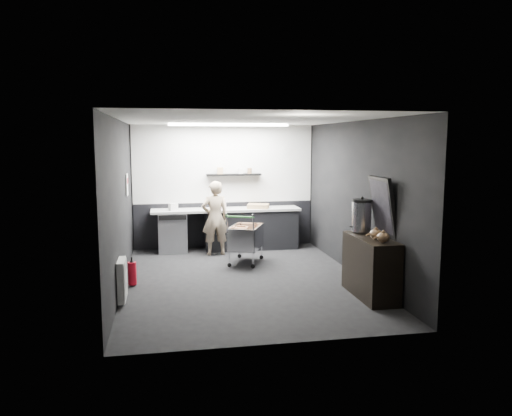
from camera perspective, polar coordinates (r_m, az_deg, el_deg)
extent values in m
plane|color=black|center=(8.62, -1.41, -8.19)|extent=(5.50, 5.50, 0.00)
plane|color=white|center=(8.29, -1.47, 10.05)|extent=(5.50, 5.50, 0.00)
plane|color=black|center=(11.06, -3.67, 2.47)|extent=(5.50, 0.00, 5.50)
plane|color=black|center=(5.68, 2.90, -2.58)|extent=(5.50, 0.00, 5.50)
plane|color=black|center=(8.28, -15.25, 0.42)|extent=(0.00, 5.50, 5.50)
plane|color=black|center=(8.88, 11.42, 1.03)|extent=(0.00, 5.50, 5.50)
cube|color=silver|center=(11.00, -3.68, 5.05)|extent=(3.95, 0.02, 1.70)
cube|color=black|center=(11.15, -3.62, -1.90)|extent=(3.95, 0.02, 1.00)
cube|color=black|center=(10.93, -2.56, 3.83)|extent=(1.20, 0.22, 0.04)
cylinder|color=silver|center=(11.23, 3.47, 6.64)|extent=(0.20, 0.03, 0.20)
cube|color=white|center=(9.54, -14.53, 2.60)|extent=(0.02, 0.30, 0.40)
cube|color=red|center=(9.54, -14.51, 3.02)|extent=(0.02, 0.22, 0.10)
cube|color=silver|center=(7.59, -15.08, -7.94)|extent=(0.10, 0.50, 0.60)
cube|color=white|center=(10.12, -3.12, 9.46)|extent=(2.40, 0.20, 0.04)
cube|color=black|center=(10.94, -0.56, -2.47)|extent=(2.00, 0.56, 0.85)
cube|color=#B8B9B4|center=(10.79, -3.44, -0.20)|extent=(3.20, 0.60, 0.05)
cube|color=#9EA0A5|center=(10.78, -9.50, -2.72)|extent=(0.60, 0.58, 0.85)
cube|color=black|center=(10.43, -9.52, -1.10)|extent=(0.56, 0.02, 0.10)
imported|color=beige|center=(10.33, -4.70, -1.16)|extent=(0.58, 0.40, 1.54)
cube|color=silver|center=(9.69, -1.16, -4.55)|extent=(0.82, 0.97, 0.02)
cube|color=silver|center=(9.61, -2.68, -3.38)|extent=(0.35, 0.77, 0.44)
cube|color=silver|center=(9.69, 0.35, -3.28)|extent=(0.35, 0.77, 0.44)
cube|color=silver|center=(9.25, -0.76, -3.81)|extent=(0.50, 0.23, 0.44)
cube|color=silver|center=(10.04, -1.53, -2.90)|extent=(0.50, 0.23, 0.44)
cylinder|color=silver|center=(9.32, -2.18, -5.90)|extent=(0.02, 0.02, 0.29)
cylinder|color=silver|center=(9.40, 0.59, -5.79)|extent=(0.02, 0.02, 0.29)
cylinder|color=silver|center=(10.05, -2.79, -4.91)|extent=(0.02, 0.02, 0.29)
cylinder|color=silver|center=(10.11, -0.22, -4.81)|extent=(0.02, 0.02, 0.29)
cylinder|color=#258A28|center=(9.11, -0.70, -1.03)|extent=(0.50, 0.24, 0.03)
cube|color=brown|center=(9.72, -1.94, -3.33)|extent=(0.33, 0.36, 0.37)
cube|color=brown|center=(9.56, -0.24, -3.64)|extent=(0.30, 0.34, 0.33)
cylinder|color=black|center=(9.36, -2.17, -6.66)|extent=(0.08, 0.06, 0.08)
cylinder|color=black|center=(10.07, -2.79, -5.61)|extent=(0.08, 0.06, 0.08)
cylinder|color=black|center=(9.43, 0.59, -6.54)|extent=(0.08, 0.06, 0.08)
cylinder|color=black|center=(10.14, -0.22, -5.51)|extent=(0.08, 0.06, 0.08)
cube|color=black|center=(7.81, 12.95, -6.60)|extent=(0.46, 1.22, 0.92)
cylinder|color=silver|center=(8.04, 11.96, -0.98)|extent=(0.31, 0.31, 0.47)
cylinder|color=black|center=(8.00, 12.01, 0.82)|extent=(0.31, 0.31, 0.04)
sphere|color=black|center=(8.00, 12.02, 1.11)|extent=(0.05, 0.05, 0.05)
ellipsoid|color=brown|center=(7.56, 13.53, -2.91)|extent=(0.18, 0.18, 0.15)
ellipsoid|color=brown|center=(7.33, 14.34, -3.26)|extent=(0.18, 0.18, 0.15)
cube|color=black|center=(7.76, 14.29, 0.16)|extent=(0.21, 0.71, 0.91)
cube|color=black|center=(7.75, 14.12, 0.16)|extent=(0.15, 0.61, 0.78)
cylinder|color=red|center=(8.46, -13.96, -7.26)|extent=(0.14, 0.14, 0.37)
cone|color=black|center=(8.41, -14.01, -5.88)|extent=(0.09, 0.09, 0.06)
cylinder|color=black|center=(8.40, -14.02, -5.63)|extent=(0.03, 0.03, 0.06)
cube|color=tan|center=(10.83, 0.25, 0.22)|extent=(0.53, 0.46, 0.09)
cylinder|color=beige|center=(10.76, -3.96, 0.45)|extent=(0.20, 0.20, 0.20)
cube|color=silver|center=(10.65, -9.45, 0.14)|extent=(0.21, 0.19, 0.15)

